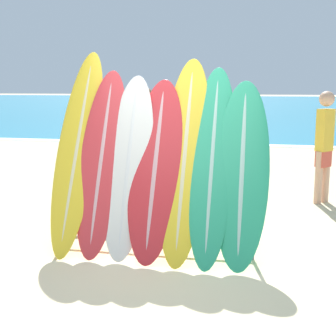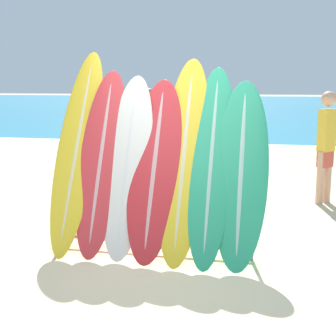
{
  "view_description": "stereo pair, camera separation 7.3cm",
  "coord_description": "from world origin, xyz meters",
  "px_view_note": "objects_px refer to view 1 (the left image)",
  "views": [
    {
      "loc": [
        0.96,
        -4.48,
        1.88
      ],
      "look_at": [
        -0.18,
        1.21,
        0.83
      ],
      "focal_mm": 50.0,
      "sensor_mm": 36.0,
      "label": 1
    },
    {
      "loc": [
        1.03,
        -4.47,
        1.88
      ],
      "look_at": [
        -0.18,
        1.21,
        0.83
      ],
      "focal_mm": 50.0,
      "sensor_mm": 36.0,
      "label": 2
    }
  ],
  "objects_px": {
    "person_near_water": "(147,132)",
    "person_far_left": "(324,143)",
    "surfboard_slot_6": "(242,171)",
    "person_mid_beach": "(170,124)",
    "surfboard_slot_3": "(156,167)",
    "surfboard_slot_0": "(78,148)",
    "surfboard_slot_5": "(212,162)",
    "surfboard_rack": "(154,215)",
    "surfboard_slot_4": "(185,156)",
    "surfboard_slot_1": "(102,160)",
    "surfboard_slot_2": "(129,164)"
  },
  "relations": [
    {
      "from": "surfboard_slot_6",
      "to": "person_far_left",
      "type": "distance_m",
      "value": 2.9
    },
    {
      "from": "surfboard_rack",
      "to": "person_mid_beach",
      "type": "relative_size",
      "value": 1.26
    },
    {
      "from": "person_near_water",
      "to": "person_far_left",
      "type": "distance_m",
      "value": 3.27
    },
    {
      "from": "surfboard_slot_3",
      "to": "surfboard_slot_5",
      "type": "distance_m",
      "value": 0.63
    },
    {
      "from": "surfboard_slot_1",
      "to": "surfboard_slot_3",
      "type": "height_order",
      "value": "surfboard_slot_1"
    },
    {
      "from": "surfboard_slot_6",
      "to": "person_far_left",
      "type": "height_order",
      "value": "surfboard_slot_6"
    },
    {
      "from": "surfboard_slot_0",
      "to": "person_far_left",
      "type": "bearing_deg",
      "value": 39.89
    },
    {
      "from": "surfboard_slot_4",
      "to": "person_far_left",
      "type": "relative_size",
      "value": 1.24
    },
    {
      "from": "surfboard_slot_3",
      "to": "person_mid_beach",
      "type": "relative_size",
      "value": 1.1
    },
    {
      "from": "surfboard_rack",
      "to": "person_near_water",
      "type": "height_order",
      "value": "person_near_water"
    },
    {
      "from": "surfboard_rack",
      "to": "person_far_left",
      "type": "height_order",
      "value": "person_far_left"
    },
    {
      "from": "surfboard_slot_5",
      "to": "surfboard_slot_6",
      "type": "height_order",
      "value": "surfboard_slot_5"
    },
    {
      "from": "surfboard_slot_0",
      "to": "person_near_water",
      "type": "xyz_separation_m",
      "value": [
        -0.05,
        3.56,
        -0.16
      ]
    },
    {
      "from": "surfboard_slot_1",
      "to": "surfboard_slot_6",
      "type": "bearing_deg",
      "value": -0.89
    },
    {
      "from": "surfboard_slot_5",
      "to": "person_far_left",
      "type": "relative_size",
      "value": 1.18
    },
    {
      "from": "surfboard_rack",
      "to": "surfboard_slot_4",
      "type": "bearing_deg",
      "value": 23.86
    },
    {
      "from": "surfboard_slot_0",
      "to": "person_mid_beach",
      "type": "xyz_separation_m",
      "value": [
        0.0,
        5.59,
        -0.17
      ]
    },
    {
      "from": "surfboard_slot_2",
      "to": "person_far_left",
      "type": "xyz_separation_m",
      "value": [
        2.42,
        2.65,
        -0.03
      ]
    },
    {
      "from": "person_near_water",
      "to": "surfboard_slot_6",
      "type": "bearing_deg",
      "value": 55.22
    },
    {
      "from": "person_far_left",
      "to": "surfboard_slot_4",
      "type": "bearing_deg",
      "value": 8.34
    },
    {
      "from": "surfboard_slot_1",
      "to": "surfboard_slot_4",
      "type": "bearing_deg",
      "value": 3.59
    },
    {
      "from": "surfboard_slot_1",
      "to": "surfboard_slot_5",
      "type": "bearing_deg",
      "value": 1.21
    },
    {
      "from": "surfboard_rack",
      "to": "surfboard_slot_3",
      "type": "height_order",
      "value": "surfboard_slot_3"
    },
    {
      "from": "surfboard_slot_1",
      "to": "person_near_water",
      "type": "distance_m",
      "value": 3.66
    },
    {
      "from": "person_near_water",
      "to": "person_far_left",
      "type": "bearing_deg",
      "value": 99.31
    },
    {
      "from": "surfboard_rack",
      "to": "surfboard_slot_3",
      "type": "bearing_deg",
      "value": 81.5
    },
    {
      "from": "surfboard_slot_1",
      "to": "person_mid_beach",
      "type": "xyz_separation_m",
      "value": [
        -0.32,
        5.67,
        -0.06
      ]
    },
    {
      "from": "surfboard_slot_0",
      "to": "person_near_water",
      "type": "distance_m",
      "value": 3.56
    },
    {
      "from": "surfboard_rack",
      "to": "surfboard_slot_2",
      "type": "relative_size",
      "value": 1.12
    },
    {
      "from": "surfboard_slot_0",
      "to": "surfboard_slot_5",
      "type": "height_order",
      "value": "surfboard_slot_0"
    },
    {
      "from": "person_mid_beach",
      "to": "person_far_left",
      "type": "relative_size",
      "value": 1.0
    },
    {
      "from": "surfboard_slot_5",
      "to": "person_near_water",
      "type": "relative_size",
      "value": 1.16
    },
    {
      "from": "surfboard_slot_1",
      "to": "surfboard_slot_6",
      "type": "distance_m",
      "value": 1.58
    },
    {
      "from": "person_far_left",
      "to": "surfboard_slot_6",
      "type": "bearing_deg",
      "value": 19.59
    },
    {
      "from": "surfboard_slot_3",
      "to": "person_near_water",
      "type": "height_order",
      "value": "surfboard_slot_3"
    },
    {
      "from": "person_far_left",
      "to": "person_near_water",
      "type": "bearing_deg",
      "value": -64.71
    },
    {
      "from": "surfboard_slot_4",
      "to": "person_mid_beach",
      "type": "height_order",
      "value": "surfboard_slot_4"
    },
    {
      "from": "surfboard_rack",
      "to": "surfboard_slot_0",
      "type": "distance_m",
      "value": 1.18
    },
    {
      "from": "surfboard_rack",
      "to": "surfboard_slot_6",
      "type": "bearing_deg",
      "value": 3.53
    },
    {
      "from": "surfboard_slot_4",
      "to": "person_mid_beach",
      "type": "xyz_separation_m",
      "value": [
        -1.26,
        5.61,
        -0.13
      ]
    },
    {
      "from": "person_near_water",
      "to": "surfboard_slot_3",
      "type": "bearing_deg",
      "value": 42.53
    },
    {
      "from": "surfboard_slot_1",
      "to": "surfboard_slot_2",
      "type": "bearing_deg",
      "value": -3.07
    },
    {
      "from": "surfboard_slot_6",
      "to": "person_mid_beach",
      "type": "bearing_deg",
      "value": 108.4
    },
    {
      "from": "surfboard_slot_0",
      "to": "surfboard_slot_3",
      "type": "distance_m",
      "value": 0.97
    },
    {
      "from": "surfboard_slot_0",
      "to": "surfboard_slot_1",
      "type": "xyz_separation_m",
      "value": [
        0.32,
        -0.08,
        -0.12
      ]
    },
    {
      "from": "surfboard_slot_6",
      "to": "person_near_water",
      "type": "height_order",
      "value": "surfboard_slot_6"
    },
    {
      "from": "surfboard_rack",
      "to": "person_far_left",
      "type": "bearing_deg",
      "value": 52.1
    },
    {
      "from": "surfboard_rack",
      "to": "person_mid_beach",
      "type": "height_order",
      "value": "person_mid_beach"
    },
    {
      "from": "surfboard_slot_2",
      "to": "surfboard_slot_0",
      "type": "bearing_deg",
      "value": 171.3
    },
    {
      "from": "surfboard_rack",
      "to": "person_far_left",
      "type": "distance_m",
      "value": 3.48
    }
  ]
}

